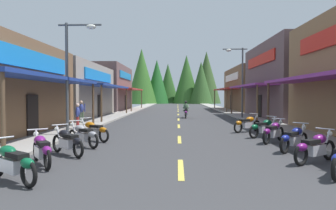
% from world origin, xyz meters
% --- Properties ---
extents(ground, '(10.33, 90.74, 0.10)m').
position_xyz_m(ground, '(0.00, 30.37, -0.05)').
color(ground, '#38383A').
extents(sidewalk_left, '(2.12, 90.74, 0.12)m').
position_xyz_m(sidewalk_left, '(-6.23, 30.37, 0.06)').
color(sidewalk_left, '#9E9991').
rests_on(sidewalk_left, ground).
extents(sidewalk_right, '(2.12, 90.74, 0.12)m').
position_xyz_m(sidewalk_right, '(6.23, 30.37, 0.06)').
color(sidewalk_right, '#9E9991').
rests_on(sidewalk_right, ground).
extents(centerline_dashes, '(0.16, 68.21, 0.01)m').
position_xyz_m(centerline_dashes, '(0.00, 34.64, 0.01)').
color(centerline_dashes, '#E0C64C').
rests_on(centerline_dashes, ground).
extents(storefront_left_middle, '(9.02, 12.63, 4.90)m').
position_xyz_m(storefront_left_middle, '(-10.86, 26.78, 2.45)').
color(storefront_left_middle, gray).
rests_on(storefront_left_middle, ground).
extents(storefront_left_far, '(9.19, 12.10, 6.12)m').
position_xyz_m(storefront_left_far, '(-10.95, 40.90, 3.06)').
color(storefront_left_far, brown).
rests_on(storefront_left_far, ground).
extents(storefront_right_middle, '(8.40, 11.93, 6.66)m').
position_xyz_m(storefront_right_middle, '(10.56, 26.49, 3.33)').
color(storefront_right_middle, brown).
rests_on(storefront_right_middle, ground).
extents(storefront_right_far, '(9.39, 13.10, 5.75)m').
position_xyz_m(storefront_right_far, '(11.05, 40.71, 2.88)').
color(storefront_right_far, brown).
rests_on(storefront_right_far, ground).
extents(streetlamp_left, '(2.14, 0.30, 5.63)m').
position_xyz_m(streetlamp_left, '(-5.22, 14.05, 3.72)').
color(streetlamp_left, '#474C51').
rests_on(streetlamp_left, ground).
extents(streetlamp_right, '(2.14, 0.30, 6.19)m').
position_xyz_m(streetlamp_right, '(5.24, 25.80, 4.04)').
color(streetlamp_right, '#474C51').
rests_on(streetlamp_right, ground).
extents(motorcycle_parked_right_1, '(1.81, 1.30, 1.04)m').
position_xyz_m(motorcycle_parked_right_1, '(4.11, 8.51, 0.49)').
color(motorcycle_parked_right_1, black).
rests_on(motorcycle_parked_right_1, ground).
extents(motorcycle_parked_right_2, '(1.61, 1.56, 1.04)m').
position_xyz_m(motorcycle_parked_right_2, '(4.21, 10.45, 0.49)').
color(motorcycle_parked_right_2, black).
rests_on(motorcycle_parked_right_2, ground).
extents(motorcycle_parked_right_3, '(1.46, 1.70, 1.04)m').
position_xyz_m(motorcycle_parked_right_3, '(4.11, 12.52, 0.49)').
color(motorcycle_parked_right_3, black).
rests_on(motorcycle_parked_right_3, ground).
extents(motorcycle_parked_right_4, '(1.83, 1.27, 1.04)m').
position_xyz_m(motorcycle_parked_right_4, '(4.17, 14.15, 0.49)').
color(motorcycle_parked_right_4, black).
rests_on(motorcycle_parked_right_4, ground).
extents(motorcycle_parked_right_5, '(1.81, 1.32, 1.04)m').
position_xyz_m(motorcycle_parked_right_5, '(3.82, 16.26, 0.49)').
color(motorcycle_parked_right_5, black).
rests_on(motorcycle_parked_right_5, ground).
extents(motorcycle_parked_left_0, '(1.82, 1.30, 1.04)m').
position_xyz_m(motorcycle_parked_left_0, '(-4.00, 6.20, 0.49)').
color(motorcycle_parked_left_0, black).
rests_on(motorcycle_parked_left_0, ground).
extents(motorcycle_parked_left_1, '(1.34, 1.79, 1.04)m').
position_xyz_m(motorcycle_parked_left_1, '(-4.10, 7.94, 0.49)').
color(motorcycle_parked_left_1, black).
rests_on(motorcycle_parked_left_1, ground).
extents(motorcycle_parked_left_2, '(1.65, 1.52, 1.04)m').
position_xyz_m(motorcycle_parked_left_2, '(-3.89, 9.49, 0.49)').
color(motorcycle_parked_left_2, black).
rests_on(motorcycle_parked_left_2, ground).
extents(motorcycle_parked_left_3, '(1.70, 1.45, 1.04)m').
position_xyz_m(motorcycle_parked_left_3, '(-3.90, 11.21, 0.49)').
color(motorcycle_parked_left_3, black).
rests_on(motorcycle_parked_left_3, ground).
extents(motorcycle_parked_left_4, '(1.81, 1.32, 1.04)m').
position_xyz_m(motorcycle_parked_left_4, '(-3.90, 12.71, 0.49)').
color(motorcycle_parked_left_4, black).
rests_on(motorcycle_parked_left_4, ground).
extents(rider_cruising_lead, '(0.60, 2.14, 1.57)m').
position_xyz_m(rider_cruising_lead, '(0.68, 26.86, 0.66)').
color(rider_cruising_lead, black).
rests_on(rider_cruising_lead, ground).
extents(pedestrian_by_shop, '(0.31, 0.57, 1.61)m').
position_xyz_m(pedestrian_by_shop, '(-5.87, 16.52, 0.93)').
color(pedestrian_by_shop, maroon).
rests_on(pedestrian_by_shop, ground).
extents(pedestrian_browsing, '(0.55, 0.35, 1.69)m').
position_xyz_m(pedestrian_browsing, '(-6.97, 20.60, 0.98)').
color(pedestrian_browsing, '#3F593F').
rests_on(pedestrian_browsing, ground).
extents(treeline_backdrop, '(23.52, 13.14, 13.40)m').
position_xyz_m(treeline_backdrop, '(-0.44, 75.38, 6.08)').
color(treeline_backdrop, '#324E23').
rests_on(treeline_backdrop, ground).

